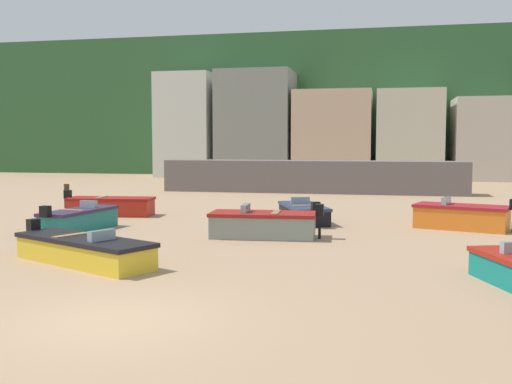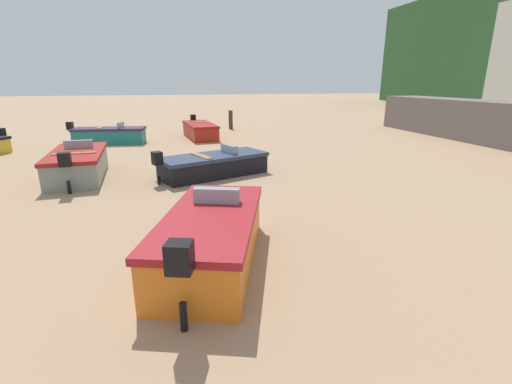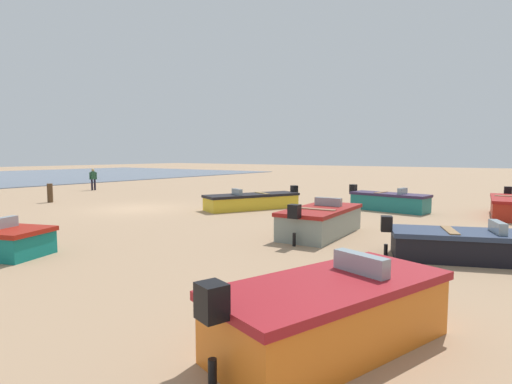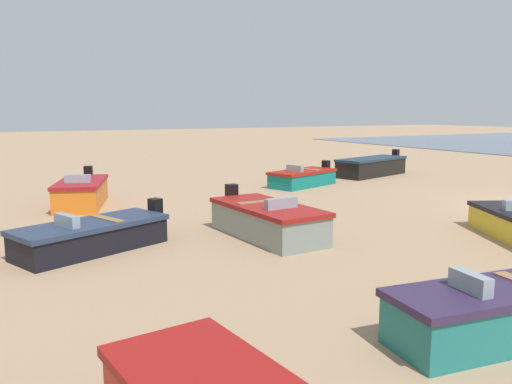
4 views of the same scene
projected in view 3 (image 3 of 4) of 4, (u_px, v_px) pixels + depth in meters
The scene contains 9 objects.
ground_plane at pixel (136, 209), 20.11m from camera, with size 160.00×160.00×0.00m, color tan.
boat_yellow_1 at pixel (252, 201), 19.95m from camera, with size 4.85×3.31×1.06m.
boat_red_3 at pixel (510, 207), 17.39m from camera, with size 4.22×1.85×1.16m.
boat_orange_4 at pixel (331, 313), 5.58m from camera, with size 3.87×2.55×1.26m.
boat_black_5 at pixel (468, 245), 10.26m from camera, with size 2.73×4.03×1.05m.
boat_teal_6 at pixel (389, 202), 19.32m from camera, with size 1.68×3.92×1.16m.
boat_grey_7 at pixel (321, 221), 13.49m from camera, with size 4.05×1.87×1.22m.
mooring_post_mid_beach at pixel (50, 193), 22.70m from camera, with size 0.30×0.30×1.05m, color #4F3723.
beach_walker_foreground at pixel (93, 177), 30.49m from camera, with size 0.52×0.45×1.62m.
Camera 3 is at (12.90, 16.32, 2.64)m, focal length 28.72 mm.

